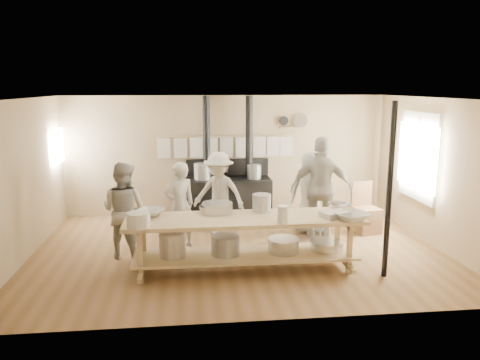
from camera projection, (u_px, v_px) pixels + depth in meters
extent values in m
plane|color=brown|center=(239.00, 250.00, 8.11)|extent=(7.00, 7.00, 0.00)
plane|color=tan|center=(227.00, 155.00, 10.29)|extent=(7.00, 0.00, 7.00)
plane|color=tan|center=(261.00, 218.00, 5.42)|extent=(7.00, 0.00, 7.00)
plane|color=tan|center=(22.00, 181.00, 7.48)|extent=(0.00, 5.00, 5.00)
plane|color=tan|center=(436.00, 173.00, 8.23)|extent=(0.00, 5.00, 5.00)
plane|color=beige|center=(239.00, 98.00, 7.60)|extent=(7.00, 7.00, 0.00)
cube|color=beige|center=(419.00, 156.00, 8.77)|extent=(0.06, 1.35, 1.65)
plane|color=white|center=(417.00, 156.00, 8.77)|extent=(0.00, 1.50, 1.50)
cube|color=beige|center=(416.00, 156.00, 8.76)|extent=(0.02, 0.03, 1.50)
plane|color=white|center=(57.00, 147.00, 9.38)|extent=(0.00, 0.90, 0.90)
cube|color=black|center=(228.00, 198.00, 10.08)|extent=(1.80, 0.70, 0.85)
cube|color=black|center=(229.00, 215.00, 10.15)|extent=(1.90, 0.75, 0.10)
cube|color=black|center=(227.00, 167.00, 10.24)|extent=(1.80, 0.12, 0.35)
cylinder|color=black|center=(207.00, 138.00, 9.82)|extent=(0.15, 0.15, 1.75)
cylinder|color=black|center=(249.00, 137.00, 9.91)|extent=(0.15, 0.15, 1.75)
cylinder|color=#B2B2B7|center=(202.00, 171.00, 9.90)|extent=(0.36, 0.36, 0.34)
cylinder|color=gray|center=(254.00, 172.00, 9.97)|extent=(0.30, 0.30, 0.30)
cylinder|color=tan|center=(227.00, 137.00, 10.11)|extent=(3.00, 0.04, 0.04)
cube|color=white|center=(164.00, 148.00, 10.01)|extent=(0.28, 0.01, 0.46)
cube|color=white|center=(180.00, 147.00, 10.05)|extent=(0.28, 0.01, 0.46)
cube|color=white|center=(196.00, 147.00, 10.08)|extent=(0.28, 0.01, 0.46)
cube|color=white|center=(212.00, 147.00, 10.12)|extent=(0.28, 0.01, 0.46)
cube|color=white|center=(227.00, 147.00, 10.15)|extent=(0.28, 0.01, 0.46)
cube|color=white|center=(242.00, 146.00, 10.19)|extent=(0.28, 0.01, 0.46)
cube|color=white|center=(258.00, 146.00, 10.23)|extent=(0.28, 0.01, 0.46)
cube|color=white|center=(273.00, 146.00, 10.26)|extent=(0.28, 0.01, 0.46)
cube|color=white|center=(288.00, 146.00, 10.30)|extent=(0.28, 0.01, 0.46)
cube|color=tan|center=(290.00, 128.00, 10.24)|extent=(0.50, 0.14, 0.03)
cylinder|color=black|center=(284.00, 121.00, 10.22)|extent=(0.20, 0.04, 0.20)
cylinder|color=silver|center=(300.00, 121.00, 10.26)|extent=(0.32, 0.03, 0.32)
cube|color=tan|center=(245.00, 219.00, 7.07)|extent=(3.60, 0.90, 0.06)
cube|color=tan|center=(245.00, 255.00, 7.19)|extent=(3.40, 0.80, 0.04)
cube|color=tan|center=(245.00, 258.00, 7.20)|extent=(3.30, 0.06, 0.06)
cube|color=tan|center=(140.00, 255.00, 6.70)|extent=(0.07, 0.07, 0.85)
cube|color=tan|center=(144.00, 241.00, 7.28)|extent=(0.07, 0.07, 0.85)
cube|color=tan|center=(350.00, 247.00, 7.03)|extent=(0.07, 0.07, 0.85)
cube|color=tan|center=(337.00, 234.00, 7.61)|extent=(0.07, 0.07, 0.85)
cylinder|color=#B2B2B7|center=(172.00, 244.00, 7.03)|extent=(0.40, 0.40, 0.38)
cylinder|color=gray|center=(225.00, 245.00, 7.12)|extent=(0.44, 0.44, 0.30)
cylinder|color=silver|center=(283.00, 245.00, 7.23)|extent=(0.48, 0.48, 0.22)
cylinder|color=silver|center=(327.00, 246.00, 7.31)|extent=(0.52, 0.52, 0.14)
cylinder|color=black|center=(389.00, 192.00, 6.76)|extent=(0.08, 0.08, 2.60)
imported|color=#ACA898|center=(180.00, 205.00, 8.12)|extent=(0.66, 0.57, 1.53)
imported|color=#ACA898|center=(124.00, 210.00, 7.65)|extent=(0.96, 0.88, 1.60)
imported|color=#ACA898|center=(311.00, 192.00, 8.93)|extent=(0.90, 0.73, 1.60)
imported|color=#ACA898|center=(321.00, 189.00, 8.52)|extent=(1.19, 0.69, 1.91)
imported|color=#ACA898|center=(219.00, 194.00, 8.87)|extent=(1.18, 0.98, 1.59)
cube|color=brown|center=(366.00, 220.00, 9.07)|extent=(0.55, 0.55, 0.49)
cube|color=brown|center=(361.00, 195.00, 9.16)|extent=(0.45, 0.14, 0.54)
imported|color=silver|center=(151.00, 212.00, 7.17)|extent=(0.53, 0.53, 0.10)
imported|color=silver|center=(210.00, 209.00, 7.32)|extent=(0.45, 0.45, 0.11)
imported|color=silver|center=(352.00, 216.00, 6.90)|extent=(0.60, 0.60, 0.12)
imported|color=silver|center=(340.00, 207.00, 7.46)|extent=(0.51, 0.51, 0.11)
cube|color=#B2B2B7|center=(334.00, 214.00, 7.06)|extent=(0.47, 0.40, 0.09)
cylinder|color=silver|center=(217.00, 208.00, 7.33)|extent=(0.63, 0.63, 0.15)
cylinder|color=gray|center=(262.00, 203.00, 7.40)|extent=(0.39, 0.39, 0.27)
cylinder|color=silver|center=(138.00, 220.00, 6.56)|extent=(0.38, 0.38, 0.21)
cylinder|color=silver|center=(283.00, 214.00, 6.78)|extent=(0.21, 0.21, 0.25)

